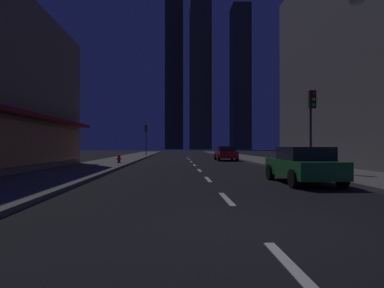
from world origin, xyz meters
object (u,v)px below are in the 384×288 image
traffic_light_near_right (312,112)px  street_lamp_right (380,39)px  fire_hydrant_far_left (119,159)px  car_parked_far (226,153)px  car_parked_near (303,165)px  traffic_light_far_left (146,133)px

traffic_light_near_right → street_lamp_right: size_ratio=0.64×
fire_hydrant_far_left → street_lamp_right: bearing=-53.3°
traffic_light_near_right → car_parked_far: bearing=96.8°
fire_hydrant_far_left → traffic_light_near_right: bearing=-39.8°
car_parked_near → car_parked_far: (0.00, 19.61, 0.00)m
car_parked_near → car_parked_far: 19.61m
car_parked_far → car_parked_near: bearing=-90.0°
car_parked_far → traffic_light_far_left: 15.14m
traffic_light_near_right → fire_hydrant_far_left: bearing=140.2°
car_parked_far → traffic_light_near_right: bearing=-83.2°
traffic_light_near_right → street_lamp_right: (-0.12, -5.65, 1.87)m
traffic_light_far_left → fire_hydrant_far_left: bearing=-91.2°
car_parked_near → traffic_light_far_left: traffic_light_far_left is taller
traffic_light_near_right → traffic_light_far_left: (-11.00, 27.90, 0.00)m
traffic_light_far_left → car_parked_near: bearing=-73.9°
car_parked_near → fire_hydrant_far_left: (-9.50, 13.04, -0.29)m
car_parked_near → car_parked_far: bearing=90.0°
car_parked_near → traffic_light_far_left: bearing=106.1°
car_parked_far → fire_hydrant_far_left: 11.55m
fire_hydrant_far_left → street_lamp_right: 19.43m
street_lamp_right → traffic_light_near_right: bearing=88.8°
traffic_light_near_right → traffic_light_far_left: 29.99m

